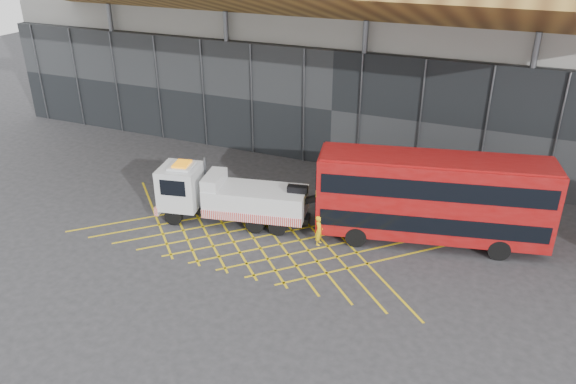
% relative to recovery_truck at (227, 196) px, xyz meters
% --- Properties ---
extents(ground_plane, '(120.00, 120.00, 0.00)m').
position_rel_recovery_truck_xyz_m(ground_plane, '(0.61, -1.16, -1.60)').
color(ground_plane, '#2D2D30').
extents(road_markings, '(19.96, 7.16, 0.01)m').
position_rel_recovery_truck_xyz_m(road_markings, '(2.21, -1.16, -1.60)').
color(road_markings, yellow).
rests_on(road_markings, ground_plane).
extents(construction_building, '(55.00, 23.97, 18.00)m').
position_rel_recovery_truck_xyz_m(construction_building, '(2.53, 17.24, 7.37)').
color(construction_building, gray).
rests_on(construction_building, ground_plane).
extents(recovery_truck, '(10.00, 4.03, 3.47)m').
position_rel_recovery_truck_xyz_m(recovery_truck, '(0.00, 0.00, 0.00)').
color(recovery_truck, black).
rests_on(recovery_truck, ground_plane).
extents(bus_towed, '(12.21, 5.36, 4.85)m').
position_rel_recovery_truck_xyz_m(bus_towed, '(10.95, 2.31, 1.09)').
color(bus_towed, maroon).
rests_on(bus_towed, ground_plane).
extents(worker, '(0.44, 0.64, 1.68)m').
position_rel_recovery_truck_xyz_m(worker, '(5.69, -0.31, -0.77)').
color(worker, yellow).
rests_on(worker, ground_plane).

